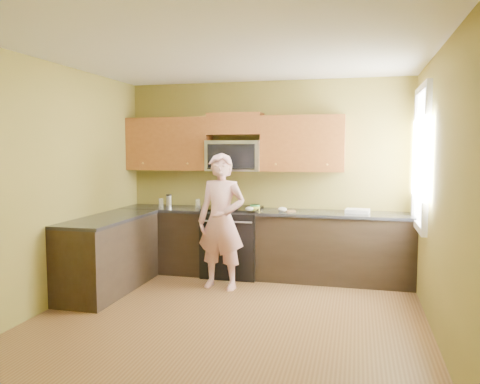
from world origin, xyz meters
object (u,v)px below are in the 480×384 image
(frying_pan, at_px, (229,209))
(butter_tub, at_px, (255,210))
(travel_mug, at_px, (169,206))
(microwave, at_px, (235,171))
(stove, at_px, (233,241))
(woman, at_px, (221,221))

(frying_pan, height_order, butter_tub, frying_pan)
(frying_pan, bearing_deg, travel_mug, 167.46)
(microwave, relative_size, butter_tub, 5.62)
(stove, height_order, travel_mug, travel_mug)
(stove, bearing_deg, microwave, 90.00)
(microwave, bearing_deg, butter_tub, -22.74)
(microwave, height_order, woman, woman)
(stove, xyz_separation_m, travel_mug, (-1.02, 0.18, 0.45))
(woman, bearing_deg, butter_tub, 71.59)
(stove, relative_size, travel_mug, 5.58)
(stove, xyz_separation_m, woman, (0.02, -0.64, 0.38))
(microwave, height_order, butter_tub, microwave)
(microwave, height_order, travel_mug, microwave)
(butter_tub, xyz_separation_m, travel_mug, (-1.34, 0.19, 0.00))
(woman, relative_size, travel_mug, 10.00)
(microwave, xyz_separation_m, butter_tub, (0.32, -0.13, -0.53))
(stove, distance_m, travel_mug, 1.13)
(microwave, relative_size, frying_pan, 1.70)
(butter_tub, bearing_deg, stove, 178.40)
(woman, height_order, frying_pan, woman)
(stove, distance_m, microwave, 0.98)
(butter_tub, bearing_deg, travel_mug, 171.85)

